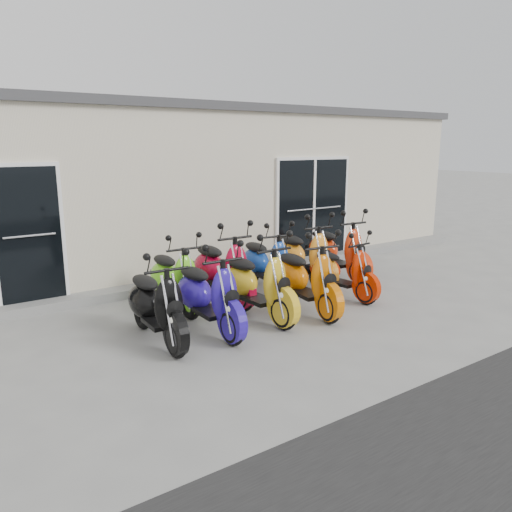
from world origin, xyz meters
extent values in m
plane|color=gray|center=(0.00, 0.00, 0.00)|extent=(80.00, 80.00, 0.00)
cube|color=beige|center=(0.00, 5.20, 1.60)|extent=(14.00, 6.00, 3.20)
cube|color=#3F3F42|center=(0.00, 5.20, 3.28)|extent=(14.20, 6.20, 0.16)
cube|color=gray|center=(0.00, 2.02, 0.07)|extent=(14.00, 0.40, 0.15)
cube|color=black|center=(-3.20, 2.17, 1.26)|extent=(1.07, 0.08, 2.22)
cube|color=black|center=(2.60, 2.17, 1.26)|extent=(2.02, 0.08, 2.22)
camera|label=1|loc=(-4.62, -6.09, 2.58)|focal=35.00mm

